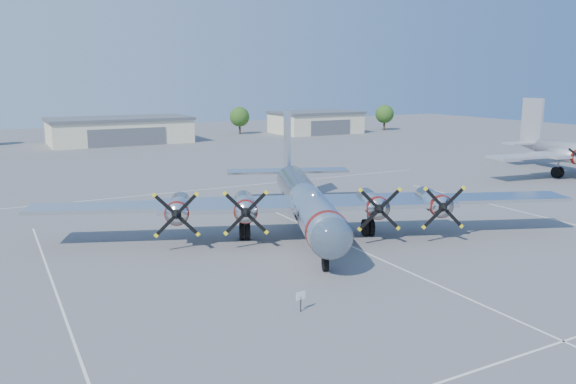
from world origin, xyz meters
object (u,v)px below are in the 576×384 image
hangar_center (120,130)px  tree_east (240,117)px  hangar_east (316,122)px  main_bomber_b29 (304,231)px  info_placard (301,298)px  tree_far_east (385,114)px

hangar_center → tree_east: tree_east is taller
hangar_center → hangar_east: bearing=0.0°
hangar_east → tree_east: tree_east is taller
hangar_east → main_bomber_b29: 93.31m
info_placard → hangar_east: bearing=51.7°
tree_east → info_placard: size_ratio=5.54×
hangar_center → main_bomber_b29: (-1.08, -79.31, -2.71)m
info_placard → tree_far_east: bearing=43.1°
hangar_east → tree_east: size_ratio=3.10×
main_bomber_b29 → tree_east: bearing=91.8°
hangar_center → main_bomber_b29: size_ratio=0.64×
hangar_east → hangar_center: bearing=-180.0°
tree_east → main_bomber_b29: tree_east is taller
hangar_east → info_placard: hangar_east is taller
main_bomber_b29 → info_placard: (-8.88, -15.03, 0.84)m
tree_far_east → info_placard: bearing=-130.2°
tree_far_east → main_bomber_b29: bearing=-131.8°
hangar_center → info_placard: (-9.96, -94.34, -1.87)m
tree_far_east → hangar_center: bearing=178.3°
main_bomber_b29 → hangar_center: bearing=111.0°
tree_east → main_bomber_b29: bearing=-110.0°
hangar_center → hangar_east: (48.00, 0.00, 0.00)m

